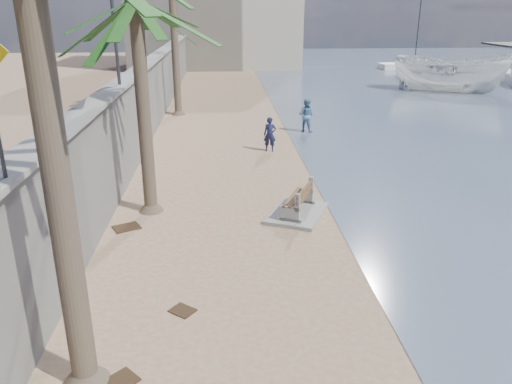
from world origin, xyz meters
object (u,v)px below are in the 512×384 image
person_b (306,113)px  boat_cruiser (450,72)px  bench_far (297,203)px  palm_mid (135,5)px  person_a (270,132)px  sailboat_west (414,65)px  yacht_far (418,73)px

person_b → boat_cruiser: (13.31, 12.53, 0.57)m
bench_far → palm_mid: (-4.69, 0.66, 5.86)m
palm_mid → person_a: size_ratio=4.02×
bench_far → sailboat_west: 43.42m
person_a → sailboat_west: 36.82m
bench_far → person_b: 11.47m
palm_mid → person_a: 9.84m
person_b → yacht_far: 25.33m
yacht_far → sailboat_west: size_ratio=0.75×
person_a → boat_cruiser: 22.53m
bench_far → palm_mid: 7.53m
bench_far → boat_cruiser: (15.42, 23.80, 1.12)m
palm_mid → yacht_far: palm_mid is taller
boat_cruiser → bench_far: bearing=178.9°
person_a → palm_mid: bearing=-114.5°
person_a → boat_cruiser: (15.58, 16.25, 0.64)m
bench_far → boat_cruiser: size_ratio=0.70×
bench_far → palm_mid: palm_mid is taller
bench_far → palm_mid: bearing=172.0°
boat_cruiser → yacht_far: (0.81, 8.49, -1.19)m
palm_mid → sailboat_west: 45.43m
person_b → yacht_far: (14.11, 21.02, -0.62)m
sailboat_west → bench_far: bearing=-115.2°
bench_far → sailboat_west: (18.49, 39.28, -0.09)m
bench_far → yacht_far: yacht_far is taller
sailboat_west → boat_cruiser: bearing=-101.2°
boat_cruiser → person_a: bearing=168.0°
sailboat_west → person_a: bearing=-120.4°
sailboat_west → yacht_far: bearing=-107.9°
boat_cruiser → sailboat_west: 15.83m
boat_cruiser → person_b: bearing=165.1°
palm_mid → person_b: palm_mid is taller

